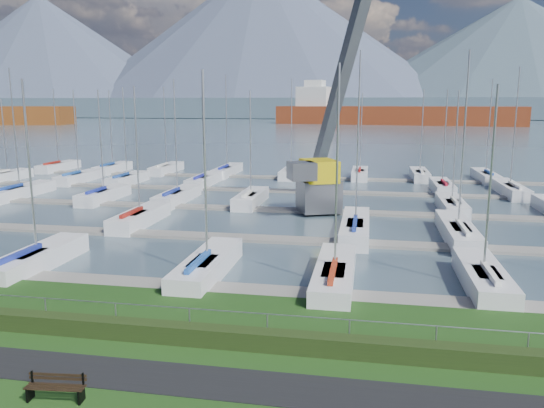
# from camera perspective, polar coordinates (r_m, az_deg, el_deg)

# --- Properties ---
(path) EXTENTS (160.00, 2.00, 0.04)m
(path) POSITION_cam_1_polar(r_m,az_deg,el_deg) (18.24, -8.90, -18.21)
(path) COLOR black
(path) RESTS_ON grass
(water) EXTENTS (800.00, 540.00, 0.20)m
(water) POSITION_cam_1_polar(r_m,az_deg,el_deg) (278.22, 9.27, 8.75)
(water) COLOR #475A68
(hedge) EXTENTS (80.00, 0.70, 0.70)m
(hedge) POSITION_cam_1_polar(r_m,az_deg,el_deg) (20.29, -6.46, -13.94)
(hedge) COLOR #233413
(hedge) RESTS_ON grass
(fence) EXTENTS (80.00, 0.04, 0.04)m
(fence) POSITION_cam_1_polar(r_m,az_deg,el_deg) (20.31, -6.18, -11.30)
(fence) COLOR gray
(fence) RESTS_ON grass
(foothill) EXTENTS (900.00, 80.00, 12.00)m
(foothill) POSITION_cam_1_polar(r_m,az_deg,el_deg) (348.07, 9.55, 10.18)
(foothill) COLOR #495D6B
(foothill) RESTS_ON water
(mountains) EXTENTS (1190.00, 360.00, 115.00)m
(mountains) POSITION_cam_1_polar(r_m,az_deg,el_deg) (424.34, 10.92, 15.72)
(mountains) COLOR #445664
(mountains) RESTS_ON water
(docks) EXTENTS (90.00, 41.60, 0.25)m
(docks) POSITION_cam_1_polar(r_m,az_deg,el_deg) (45.26, 3.17, -0.74)
(docks) COLOR slate
(docks) RESTS_ON water
(bench_left) EXTENTS (1.83, 0.59, 0.85)m
(bench_left) POSITION_cam_1_polar(r_m,az_deg,el_deg) (18.05, -22.22, -17.78)
(bench_left) COLOR black
(bench_left) RESTS_ON grass
(crane) EXTENTS (7.74, 12.91, 22.35)m
(crane) POSITION_cam_1_polar(r_m,az_deg,el_deg) (45.26, 5.84, 6.32)
(crane) COLOR #5B5D63
(crane) RESTS_ON water
(cargo_ship_mid) EXTENTS (105.66, 34.99, 21.50)m
(cargo_ship_mid) POSITION_cam_1_polar(r_m,az_deg,el_deg) (239.15, 12.11, 9.28)
(cargo_ship_mid) COLOR maroon
(cargo_ship_mid) RESTS_ON water
(sailboat_fleet) EXTENTS (75.06, 48.98, 12.85)m
(sailboat_fleet) POSITION_cam_1_polar(r_m,az_deg,el_deg) (47.30, 0.63, 6.65)
(sailboat_fleet) COLOR white
(sailboat_fleet) RESTS_ON water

